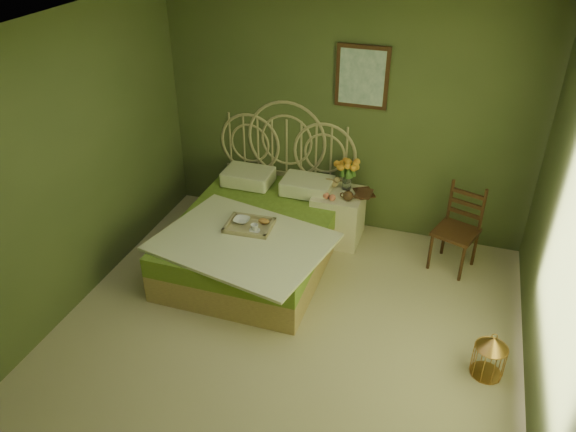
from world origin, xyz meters
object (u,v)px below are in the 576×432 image
(bed, at_px, (258,232))
(nightstand, at_px, (339,210))
(birdcage, at_px, (490,356))
(chair, at_px, (457,222))

(bed, bearing_deg, nightstand, 40.70)
(birdcage, bearing_deg, nightstand, 135.86)
(bed, bearing_deg, chair, 14.79)
(bed, height_order, birdcage, bed)
(bed, relative_size, birdcage, 5.79)
(chair, distance_m, birdcage, 1.57)
(bed, height_order, nightstand, bed)
(bed, xyz_separation_m, nightstand, (0.72, 0.62, 0.05))
(nightstand, bearing_deg, bed, -139.30)
(bed, xyz_separation_m, chair, (1.96, 0.52, 0.19))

